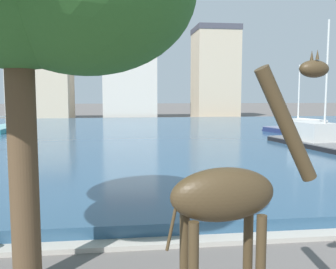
{
  "coord_description": "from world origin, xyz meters",
  "views": [
    {
      "loc": [
        -1.89,
        0.58,
        3.58
      ],
      "look_at": [
        -0.26,
        13.46,
        2.2
      ],
      "focal_mm": 40.49,
      "sensor_mm": 36.0,
      "label": 1
    }
  ],
  "objects_px": {
    "giraffe_statue": "(232,199)",
    "sailboat_navy": "(297,132)",
    "sailboat_teal": "(8,130)"
  },
  "relations": [
    {
      "from": "giraffe_statue",
      "to": "sailboat_teal",
      "type": "relative_size",
      "value": 0.51
    },
    {
      "from": "giraffe_statue",
      "to": "sailboat_teal",
      "type": "height_order",
      "value": "sailboat_teal"
    },
    {
      "from": "giraffe_statue",
      "to": "sailboat_navy",
      "type": "relative_size",
      "value": 0.49
    },
    {
      "from": "sailboat_teal",
      "to": "sailboat_navy",
      "type": "relative_size",
      "value": 0.95
    },
    {
      "from": "sailboat_navy",
      "to": "sailboat_teal",
      "type": "bearing_deg",
      "value": 164.33
    },
    {
      "from": "giraffe_statue",
      "to": "sailboat_navy",
      "type": "distance_m",
      "value": 26.63
    },
    {
      "from": "giraffe_statue",
      "to": "sailboat_navy",
      "type": "bearing_deg",
      "value": 61.99
    },
    {
      "from": "giraffe_statue",
      "to": "sailboat_navy",
      "type": "xyz_separation_m",
      "value": [
        12.48,
        23.47,
        -1.58
      ]
    },
    {
      "from": "giraffe_statue",
      "to": "sailboat_teal",
      "type": "bearing_deg",
      "value": 110.79
    },
    {
      "from": "giraffe_statue",
      "to": "sailboat_navy",
      "type": "height_order",
      "value": "sailboat_navy"
    }
  ]
}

